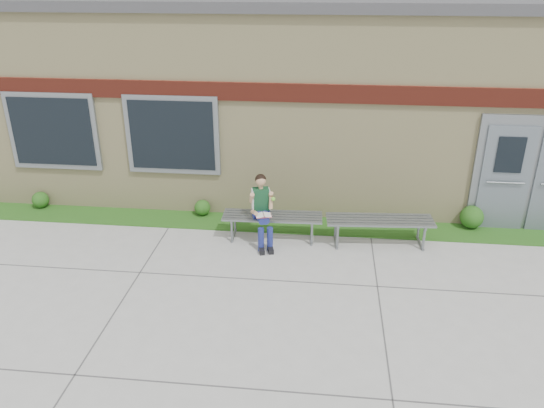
# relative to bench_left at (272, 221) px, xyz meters

# --- Properties ---
(ground) EXTENTS (80.00, 80.00, 0.00)m
(ground) POSITION_rel_bench_left_xyz_m (0.89, -2.00, -0.38)
(ground) COLOR #9E9E99
(ground) RESTS_ON ground
(grass_strip) EXTENTS (16.00, 0.80, 0.02)m
(grass_strip) POSITION_rel_bench_left_xyz_m (0.89, 0.60, -0.37)
(grass_strip) COLOR #1B4E14
(grass_strip) RESTS_ON ground
(school_building) EXTENTS (16.20, 6.22, 4.20)m
(school_building) POSITION_rel_bench_left_xyz_m (0.89, 3.99, 1.73)
(school_building) COLOR beige
(school_building) RESTS_ON ground
(bench_left) EXTENTS (1.89, 0.58, 0.49)m
(bench_left) POSITION_rel_bench_left_xyz_m (0.00, 0.00, 0.00)
(bench_left) COLOR slate
(bench_left) RESTS_ON ground
(bench_right) EXTENTS (2.00, 0.68, 0.51)m
(bench_right) POSITION_rel_bench_left_xyz_m (2.00, -0.00, 0.02)
(bench_right) COLOR slate
(bench_right) RESTS_ON ground
(girl) EXTENTS (0.52, 0.79, 1.33)m
(girl) POSITION_rel_bench_left_xyz_m (-0.17, -0.19, 0.34)
(girl) COLOR navy
(girl) RESTS_ON ground
(shrub_west) EXTENTS (0.35, 0.35, 0.35)m
(shrub_west) POSITION_rel_bench_left_xyz_m (-5.11, 0.85, -0.18)
(shrub_west) COLOR #1B4E14
(shrub_west) RESTS_ON grass_strip
(shrub_mid) EXTENTS (0.33, 0.33, 0.33)m
(shrub_mid) POSITION_rel_bench_left_xyz_m (-1.56, 0.85, -0.19)
(shrub_mid) COLOR #1B4E14
(shrub_mid) RESTS_ON grass_strip
(shrub_east) EXTENTS (0.45, 0.45, 0.45)m
(shrub_east) POSITION_rel_bench_left_xyz_m (3.88, 0.85, -0.13)
(shrub_east) COLOR #1B4E14
(shrub_east) RESTS_ON grass_strip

